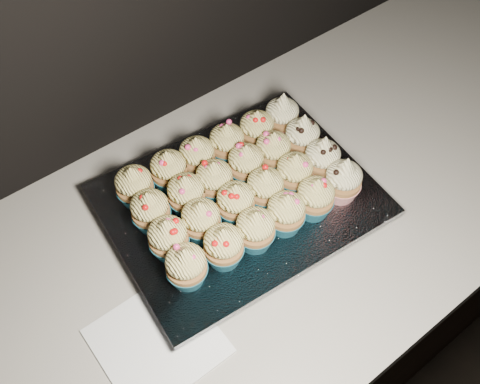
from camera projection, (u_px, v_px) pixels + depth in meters
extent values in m
cube|color=black|center=(199.00, 362.00, 1.24)|extent=(2.40, 0.60, 0.86)
cube|color=beige|center=(183.00, 269.00, 0.88)|extent=(2.44, 0.64, 0.04)
cube|color=white|center=(157.00, 341.00, 0.79)|extent=(0.17, 0.17, 0.00)
cube|color=black|center=(240.00, 206.00, 0.92)|extent=(0.43, 0.34, 0.02)
cube|color=silver|center=(240.00, 200.00, 0.91)|extent=(0.46, 0.38, 0.01)
cone|color=#1A677C|center=(188.00, 273.00, 0.80)|extent=(0.06, 0.06, 0.03)
ellipsoid|color=#EFDA79|center=(185.00, 261.00, 0.77)|extent=(0.06, 0.06, 0.04)
cone|color=#EFDA79|center=(184.00, 253.00, 0.75)|extent=(0.03, 0.03, 0.02)
cone|color=#1A677C|center=(224.00, 254.00, 0.82)|extent=(0.06, 0.06, 0.03)
ellipsoid|color=#EFDA79|center=(223.00, 241.00, 0.79)|extent=(0.06, 0.06, 0.04)
cone|color=#EFDA79|center=(223.00, 232.00, 0.77)|extent=(0.03, 0.03, 0.02)
cone|color=#1A677C|center=(255.00, 237.00, 0.84)|extent=(0.06, 0.06, 0.03)
ellipsoid|color=#EFDA79|center=(256.00, 224.00, 0.81)|extent=(0.06, 0.06, 0.04)
cone|color=#EFDA79|center=(256.00, 215.00, 0.79)|extent=(0.03, 0.03, 0.02)
cone|color=#1A677C|center=(285.00, 221.00, 0.86)|extent=(0.06, 0.06, 0.03)
ellipsoid|color=#EFDA79|center=(287.00, 207.00, 0.83)|extent=(0.06, 0.06, 0.04)
cone|color=#EFDA79|center=(288.00, 198.00, 0.81)|extent=(0.03, 0.03, 0.02)
cone|color=#1A677C|center=(314.00, 206.00, 0.87)|extent=(0.06, 0.06, 0.03)
ellipsoid|color=#EFDA79|center=(316.00, 192.00, 0.84)|extent=(0.06, 0.06, 0.04)
cone|color=#EFDA79|center=(318.00, 183.00, 0.83)|extent=(0.03, 0.03, 0.02)
cone|color=red|center=(341.00, 189.00, 0.89)|extent=(0.06, 0.06, 0.03)
ellipsoid|color=#FFF1B3|center=(344.00, 175.00, 0.86)|extent=(0.06, 0.06, 0.04)
cone|color=#FFF1B3|center=(347.00, 164.00, 0.84)|extent=(0.03, 0.03, 0.03)
cone|color=#1A677C|center=(170.00, 246.00, 0.83)|extent=(0.06, 0.06, 0.03)
ellipsoid|color=#EFDA79|center=(167.00, 232.00, 0.80)|extent=(0.06, 0.06, 0.04)
cone|color=#EFDA79|center=(165.00, 224.00, 0.78)|extent=(0.03, 0.03, 0.02)
cone|color=#1A677C|center=(202.00, 228.00, 0.85)|extent=(0.06, 0.06, 0.03)
ellipsoid|color=#EFDA79|center=(200.00, 215.00, 0.82)|extent=(0.06, 0.06, 0.04)
cone|color=#EFDA79|center=(200.00, 206.00, 0.80)|extent=(0.03, 0.03, 0.02)
cone|color=#1A677C|center=(236.00, 211.00, 0.87)|extent=(0.06, 0.06, 0.03)
ellipsoid|color=#EFDA79|center=(235.00, 197.00, 0.84)|extent=(0.06, 0.06, 0.04)
cone|color=#EFDA79|center=(235.00, 188.00, 0.82)|extent=(0.03, 0.03, 0.02)
cone|color=#1A677C|center=(265.00, 196.00, 0.89)|extent=(0.06, 0.06, 0.03)
ellipsoid|color=#EFDA79|center=(265.00, 182.00, 0.86)|extent=(0.06, 0.06, 0.04)
cone|color=#EFDA79|center=(266.00, 173.00, 0.84)|extent=(0.03, 0.03, 0.02)
cone|color=#1A677C|center=(293.00, 181.00, 0.90)|extent=(0.06, 0.06, 0.03)
ellipsoid|color=#EFDA79|center=(295.00, 167.00, 0.87)|extent=(0.06, 0.06, 0.04)
cone|color=#EFDA79|center=(296.00, 158.00, 0.86)|extent=(0.03, 0.03, 0.02)
cone|color=red|center=(320.00, 168.00, 0.92)|extent=(0.06, 0.06, 0.03)
ellipsoid|color=#FFF1B3|center=(323.00, 154.00, 0.89)|extent=(0.06, 0.06, 0.04)
cone|color=#FFF1B3|center=(325.00, 142.00, 0.87)|extent=(0.03, 0.03, 0.03)
cone|color=#1A677C|center=(152.00, 219.00, 0.86)|extent=(0.06, 0.06, 0.03)
ellipsoid|color=#EFDA79|center=(149.00, 205.00, 0.83)|extent=(0.06, 0.06, 0.04)
cone|color=#EFDA79|center=(147.00, 196.00, 0.81)|extent=(0.03, 0.03, 0.02)
cone|color=#1A677C|center=(188.00, 203.00, 0.88)|extent=(0.06, 0.06, 0.03)
ellipsoid|color=#EFDA79|center=(186.00, 189.00, 0.85)|extent=(0.06, 0.06, 0.04)
cone|color=#EFDA79|center=(184.00, 180.00, 0.83)|extent=(0.03, 0.03, 0.02)
cone|color=#1A677C|center=(215.00, 189.00, 0.90)|extent=(0.06, 0.06, 0.03)
ellipsoid|color=#EFDA79|center=(214.00, 174.00, 0.86)|extent=(0.06, 0.06, 0.04)
cone|color=#EFDA79|center=(213.00, 165.00, 0.85)|extent=(0.03, 0.03, 0.02)
cone|color=#1A677C|center=(246.00, 172.00, 0.92)|extent=(0.06, 0.06, 0.03)
ellipsoid|color=#EFDA79|center=(246.00, 158.00, 0.89)|extent=(0.06, 0.06, 0.04)
cone|color=#EFDA79|center=(246.00, 149.00, 0.87)|extent=(0.03, 0.03, 0.02)
cone|color=#1A677C|center=(272.00, 160.00, 0.93)|extent=(0.06, 0.06, 0.03)
ellipsoid|color=#EFDA79|center=(273.00, 145.00, 0.90)|extent=(0.06, 0.06, 0.04)
cone|color=#EFDA79|center=(274.00, 136.00, 0.88)|extent=(0.03, 0.03, 0.02)
cone|color=red|center=(301.00, 146.00, 0.95)|extent=(0.06, 0.06, 0.03)
ellipsoid|color=#FFF1B3|center=(303.00, 132.00, 0.92)|extent=(0.06, 0.06, 0.04)
cone|color=#FFF1B3|center=(304.00, 120.00, 0.90)|extent=(0.03, 0.03, 0.03)
cone|color=#1A677C|center=(137.00, 194.00, 0.89)|extent=(0.06, 0.06, 0.03)
ellipsoid|color=#EFDA79|center=(133.00, 180.00, 0.86)|extent=(0.06, 0.06, 0.04)
cone|color=#EFDA79|center=(131.00, 171.00, 0.84)|extent=(0.03, 0.03, 0.02)
cone|color=#1A677C|center=(170.00, 179.00, 0.91)|extent=(0.06, 0.06, 0.03)
ellipsoid|color=#EFDA79|center=(168.00, 164.00, 0.88)|extent=(0.06, 0.06, 0.04)
cone|color=#EFDA79|center=(166.00, 155.00, 0.86)|extent=(0.03, 0.03, 0.02)
cone|color=#1A677C|center=(198.00, 165.00, 0.93)|extent=(0.06, 0.06, 0.03)
ellipsoid|color=#EFDA79|center=(197.00, 150.00, 0.90)|extent=(0.06, 0.06, 0.04)
cone|color=#EFDA79|center=(196.00, 141.00, 0.88)|extent=(0.03, 0.03, 0.02)
cone|color=#1A677C|center=(227.00, 152.00, 0.94)|extent=(0.06, 0.06, 0.03)
ellipsoid|color=#EFDA79|center=(227.00, 137.00, 0.91)|extent=(0.06, 0.06, 0.04)
cone|color=#EFDA79|center=(227.00, 128.00, 0.90)|extent=(0.03, 0.03, 0.02)
cone|color=#1A677C|center=(256.00, 139.00, 0.96)|extent=(0.06, 0.06, 0.03)
ellipsoid|color=#EFDA79|center=(257.00, 124.00, 0.93)|extent=(0.06, 0.06, 0.04)
cone|color=#EFDA79|center=(257.00, 114.00, 0.91)|extent=(0.03, 0.03, 0.02)
cone|color=red|center=(281.00, 125.00, 0.98)|extent=(0.06, 0.06, 0.03)
ellipsoid|color=#FFF1B3|center=(282.00, 111.00, 0.95)|extent=(0.06, 0.06, 0.04)
cone|color=#FFF1B3|center=(283.00, 99.00, 0.93)|extent=(0.03, 0.03, 0.03)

